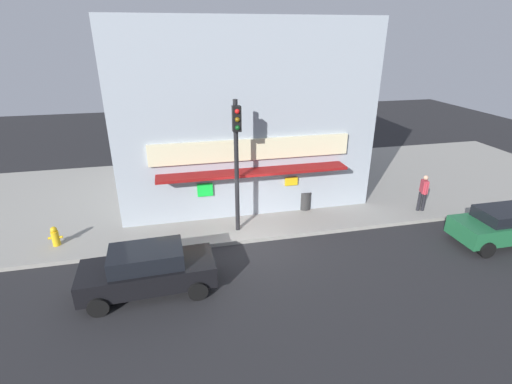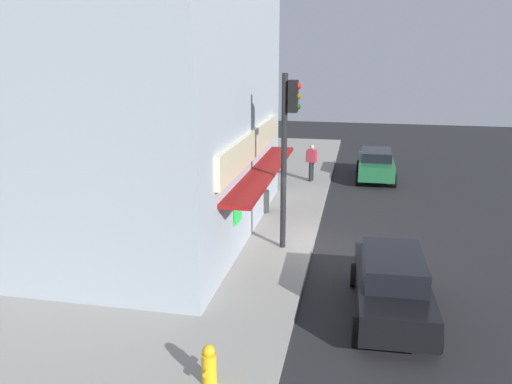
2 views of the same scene
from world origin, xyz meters
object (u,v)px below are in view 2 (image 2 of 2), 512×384
object	(u,v)px
trash_can	(262,201)
pedestrian	(312,161)
parked_car_black	(392,284)
parked_car_green	(376,164)
traffic_light	(287,140)
fire_hydrant	(209,365)

from	to	relation	value
trash_can	pedestrian	size ratio (longest dim) A/B	0.48
parked_car_black	parked_car_green	bearing A→B (deg)	0.40
traffic_light	parked_car_black	xyz separation A→B (m)	(-3.53, -3.11, -2.84)
fire_hydrant	pedestrian	size ratio (longest dim) A/B	0.46
traffic_light	parked_car_green	world-z (taller)	traffic_light
parked_car_black	fire_hydrant	bearing A→B (deg)	136.27
fire_hydrant	parked_car_green	bearing A→B (deg)	-11.07
fire_hydrant	pedestrian	world-z (taller)	pedestrian
fire_hydrant	trash_can	bearing A→B (deg)	5.48
traffic_light	fire_hydrant	world-z (taller)	traffic_light
trash_can	parked_car_black	bearing A→B (deg)	-147.03
trash_can	parked_car_green	distance (m)	8.14
trash_can	parked_car_black	distance (m)	8.36
fire_hydrant	parked_car_green	size ratio (longest dim) A/B	0.20
pedestrian	parked_car_black	world-z (taller)	pedestrian
fire_hydrant	pedestrian	xyz separation A→B (m)	(15.95, -0.37, 0.58)
traffic_light	parked_car_black	size ratio (longest dim) A/B	1.27
pedestrian	parked_car_green	size ratio (longest dim) A/B	0.44
fire_hydrant	parked_car_black	xyz separation A→B (m)	(3.68, -3.52, 0.26)
trash_can	parked_car_black	world-z (taller)	parked_car_black
pedestrian	parked_car_green	bearing A→B (deg)	-63.04
trash_can	fire_hydrant	bearing A→B (deg)	-174.52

